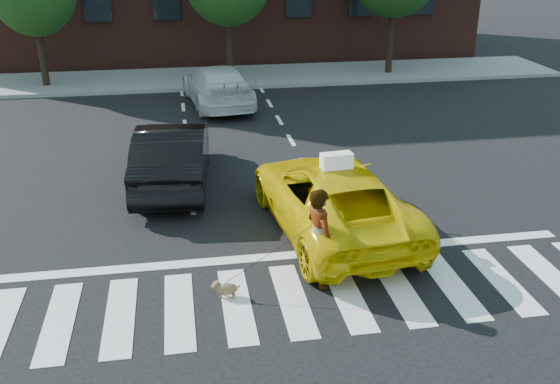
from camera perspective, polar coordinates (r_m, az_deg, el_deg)
name	(u,v)px	position (r m, az deg, el deg)	size (l,w,h in m)	color
ground	(293,300)	(11.26, 1.16, -9.83)	(120.00, 120.00, 0.00)	black
crosswalk	(293,300)	(11.26, 1.16, -9.81)	(13.00, 2.40, 0.01)	silver
stop_line	(278,256)	(12.61, -0.19, -5.90)	(12.00, 0.30, 0.01)	silver
sidewalk_far	(218,78)	(27.50, -5.70, 10.38)	(30.00, 4.00, 0.15)	slate
taxi	(333,197)	(13.43, 4.84, -0.50)	(2.51, 5.44, 1.51)	#DCBC04
black_sedan	(173,154)	(16.02, -9.78, 3.40)	(1.69, 4.85, 1.60)	black
white_suv	(218,86)	(23.25, -5.73, 9.66)	(2.04, 5.02, 1.46)	silver
woman	(319,238)	(11.26, 3.61, -4.23)	(0.70, 0.46, 1.92)	#999999
dog	(225,288)	(11.29, -5.07, -8.77)	(0.53, 0.32, 0.31)	brown
taxi_sign	(337,161)	(12.91, 5.19, 2.87)	(0.65, 0.28, 0.32)	white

